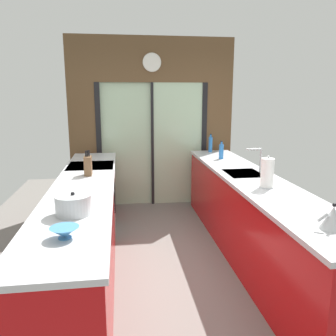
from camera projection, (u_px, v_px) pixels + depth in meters
name	position (u px, v px, depth m)	size (l,w,h in m)	color
ground_plane	(167.00, 250.00, 4.12)	(5.04, 7.60, 0.02)	slate
back_wall_unit	(152.00, 113.00, 5.54)	(2.64, 0.12, 2.70)	brown
left_counter_run	(84.00, 232.00, 3.44)	(0.62, 3.80, 0.92)	#AD0C0F
right_counter_run	(251.00, 218.00, 3.86)	(0.62, 3.80, 0.92)	#AD0C0F
sink_faucet	(258.00, 157.00, 3.98)	(0.19, 0.02, 0.29)	#B7BABC
oven_range	(92.00, 200.00, 4.53)	(0.60, 0.60, 0.92)	#B7BABC
mixing_bowl	(65.00, 232.00, 2.19)	(0.19, 0.19, 0.08)	teal
knife_block	(88.00, 166.00, 3.87)	(0.08, 0.14, 0.29)	brown
stock_pot	(73.00, 205.00, 2.61)	(0.28, 0.28, 0.18)	#B7BABC
kettle	(333.00, 218.00, 2.32)	(0.25, 0.17, 0.19)	#B7BABC
soap_bottle_near	(221.00, 151.00, 4.86)	(0.06, 0.06, 0.26)	#286BB7
soap_bottle_far	(210.00, 144.00, 5.43)	(0.06, 0.06, 0.29)	#286BB7
paper_towel_roll	(267.00, 173.00, 3.35)	(0.15, 0.15, 0.32)	#B7BABC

